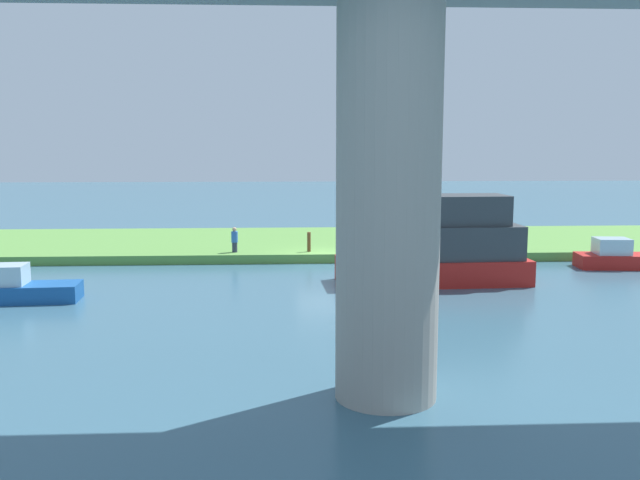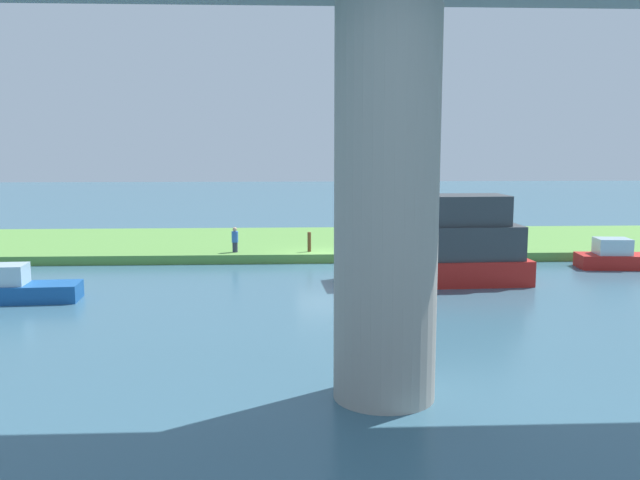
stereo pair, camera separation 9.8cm
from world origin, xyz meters
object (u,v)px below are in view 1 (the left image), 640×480
object	(u,v)px
mooring_post	(309,242)
skiff_small	(620,257)
person_on_bank	(235,240)
riverboat_paddlewheel	(17,288)
bridge_pylon	(388,202)
motorboat_red	(439,248)

from	to	relation	value
mooring_post	skiff_small	world-z (taller)	mooring_post
person_on_bank	riverboat_paddlewheel	bearing A→B (deg)	48.60
person_on_bank	skiff_small	xyz separation A→B (m)	(-20.27, 3.12, -0.64)
bridge_pylon	person_on_bank	bearing A→B (deg)	-75.53
person_on_bank	riverboat_paddlewheel	world-z (taller)	person_on_bank
mooring_post	motorboat_red	bearing A→B (deg)	132.16
motorboat_red	skiff_small	size ratio (longest dim) A/B	1.84
mooring_post	motorboat_red	distance (m)	8.70
motorboat_red	riverboat_paddlewheel	xyz separation A→B (m)	(18.15, 2.88, -1.11)
person_on_bank	mooring_post	bearing A→B (deg)	179.81
bridge_pylon	person_on_bank	world-z (taller)	bridge_pylon
mooring_post	riverboat_paddlewheel	size ratio (longest dim) A/B	0.23
riverboat_paddlewheel	skiff_small	distance (m)	29.16
motorboat_red	riverboat_paddlewheel	size ratio (longest dim) A/B	1.89
bridge_pylon	riverboat_paddlewheel	distance (m)	18.26
person_on_bank	mooring_post	distance (m)	4.10
skiff_small	bridge_pylon	bearing A→B (deg)	49.68
riverboat_paddlewheel	skiff_small	world-z (taller)	skiff_small
riverboat_paddlewheel	skiff_small	xyz separation A→B (m)	(-28.49, -6.21, 0.01)
mooring_post	riverboat_paddlewheel	world-z (taller)	mooring_post
skiff_small	mooring_post	bearing A→B (deg)	-10.88
person_on_bank	bridge_pylon	bearing A→B (deg)	104.47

